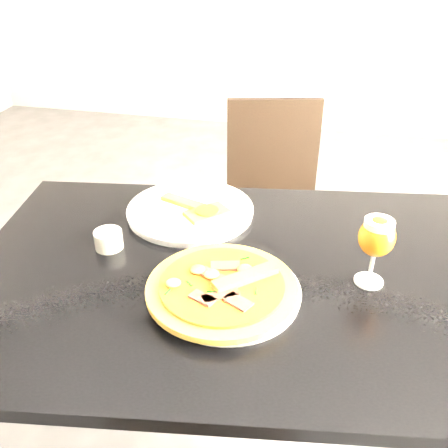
% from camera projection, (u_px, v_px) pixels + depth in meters
% --- Properties ---
extents(dining_table, '(1.30, 0.97, 0.75)m').
position_uv_depth(dining_table, '(236.00, 301.00, 1.15)').
color(dining_table, black).
rests_on(dining_table, ground).
extents(chair_far, '(0.47, 0.47, 0.84)m').
position_uv_depth(chair_far, '(274.00, 200.00, 1.99)').
color(chair_far, black).
rests_on(chair_far, ground).
extents(plate_main, '(0.41, 0.41, 0.02)m').
position_uv_depth(plate_main, '(227.00, 292.00, 1.03)').
color(plate_main, white).
rests_on(plate_main, dining_table).
extents(pizza, '(0.31, 0.31, 0.03)m').
position_uv_depth(pizza, '(222.00, 287.00, 1.01)').
color(pizza, olive).
rests_on(pizza, plate_main).
extents(plate_second, '(0.39, 0.39, 0.02)m').
position_uv_depth(plate_second, '(190.00, 211.00, 1.32)').
color(plate_second, white).
rests_on(plate_second, dining_table).
extents(crust_scraps, '(0.20, 0.14, 0.02)m').
position_uv_depth(crust_scraps, '(199.00, 209.00, 1.29)').
color(crust_scraps, olive).
rests_on(crust_scraps, plate_second).
extents(loose_crust, '(0.10, 0.06, 0.01)m').
position_uv_depth(loose_crust, '(176.00, 238.00, 1.21)').
color(loose_crust, olive).
rests_on(loose_crust, dining_table).
extents(sauce_cup, '(0.07, 0.07, 0.04)m').
position_uv_depth(sauce_cup, '(108.00, 239.00, 1.17)').
color(sauce_cup, beige).
rests_on(sauce_cup, dining_table).
extents(beer_glass, '(0.08, 0.08, 0.16)m').
position_uv_depth(beer_glass, '(377.00, 237.00, 1.01)').
color(beer_glass, silver).
rests_on(beer_glass, dining_table).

